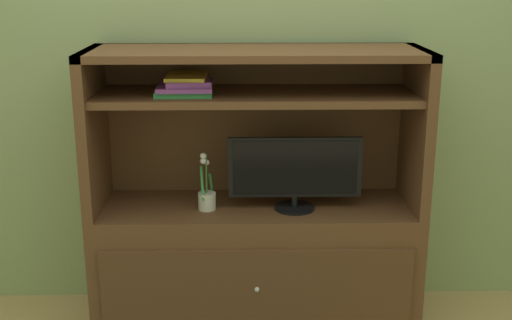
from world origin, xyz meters
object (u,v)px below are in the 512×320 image
media_console (256,237)px  potted_plant (207,196)px  magazine_stack (186,85)px  tv_monitor (295,171)px

media_console → potted_plant: bearing=-165.8°
media_console → magazine_stack: bearing=-178.7°
media_console → tv_monitor: bearing=-18.7°
tv_monitor → potted_plant: 0.45m
potted_plant → tv_monitor: bearing=-0.4°
magazine_stack → tv_monitor: bearing=-6.2°
media_console → potted_plant: media_console is taller
magazine_stack → media_console: bearing=1.3°
tv_monitor → potted_plant: size_ratio=2.24×
tv_monitor → magazine_stack: size_ratio=1.90×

